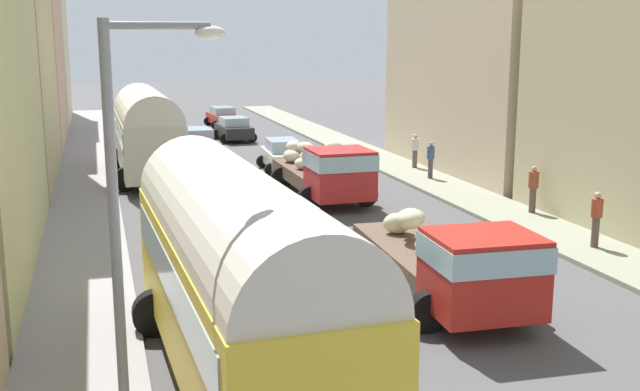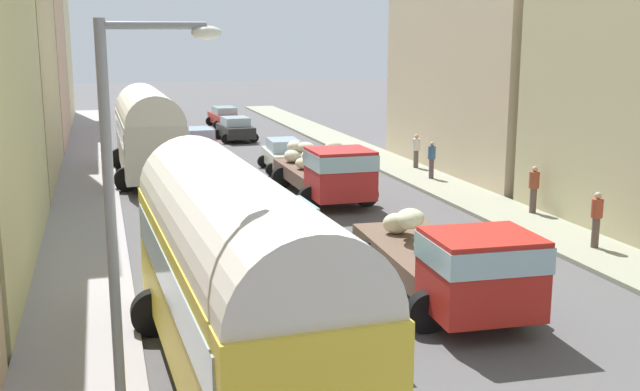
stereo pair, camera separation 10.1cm
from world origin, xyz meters
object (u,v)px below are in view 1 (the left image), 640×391
object	(u,v)px
parked_bus_1	(147,130)
pedestrian_1	(415,150)
cargo_truck_1	(327,170)
car_0	(283,155)
car_3	(331,304)
car_2	(223,117)
pedestrian_4	(431,159)
parked_bus_0	(237,269)
car_4	(287,228)
pedestrian_0	(533,188)
car_5	(198,143)
car_1	(234,129)
streetlamp_near	(130,204)
pedestrian_2	(596,218)
cargo_truck_0	(453,260)

from	to	relation	value
parked_bus_1	pedestrian_1	world-z (taller)	parked_bus_1
cargo_truck_1	car_0	world-z (taller)	cargo_truck_1
car_3	parked_bus_1	bearing A→B (deg)	96.54
car_2	pedestrian_4	distance (m)	23.79
parked_bus_1	car_3	xyz separation A→B (m)	(2.33, -20.34, -1.39)
parked_bus_1	parked_bus_0	bearing A→B (deg)	-89.74
parked_bus_0	car_4	size ratio (longest dim) A/B	2.55
cargo_truck_1	pedestrian_0	size ratio (longest dim) A/B	4.04
car_5	pedestrian_4	xyz separation A→B (m)	(9.01, -9.36, 0.22)
car_1	streetlamp_near	world-z (taller)	streetlamp_near
car_5	pedestrian_2	xyz separation A→B (m)	(9.00, -21.08, 0.25)
car_3	car_0	bearing A→B (deg)	79.15
cargo_truck_1	pedestrian_4	distance (m)	6.13
parked_bus_0	car_2	world-z (taller)	parked_bus_0
parked_bus_0	parked_bus_1	world-z (taller)	parked_bus_0
parked_bus_1	car_1	distance (m)	12.86
car_5	pedestrian_0	world-z (taller)	pedestrian_0
cargo_truck_1	car_4	world-z (taller)	cargo_truck_1
cargo_truck_1	car_3	xyz separation A→B (m)	(-3.99, -13.43, -0.39)
pedestrian_1	streetlamp_near	distance (m)	26.35
parked_bus_0	pedestrian_2	bearing A→B (deg)	26.52
cargo_truck_1	car_3	world-z (taller)	cargo_truck_1
cargo_truck_0	car_4	size ratio (longest dim) A/B	1.89
cargo_truck_0	car_3	world-z (taller)	cargo_truck_0
car_1	parked_bus_1	bearing A→B (deg)	-117.54
parked_bus_0	streetlamp_near	world-z (taller)	streetlamp_near
parked_bus_0	pedestrian_4	bearing A→B (deg)	56.18
car_2	streetlamp_near	size ratio (longest dim) A/B	0.65
parked_bus_1	pedestrian_0	xyz separation A→B (m)	(12.57, -11.52, -1.17)
parked_bus_1	car_4	size ratio (longest dim) A/B	2.41
car_1	car_3	xyz separation A→B (m)	(-3.58, -31.67, 0.08)
pedestrian_1	pedestrian_4	distance (m)	2.81
car_4	pedestrian_1	bearing A→B (deg)	52.49
car_3	car_4	world-z (taller)	car_3
cargo_truck_0	pedestrian_1	bearing A→B (deg)	69.28
car_3	streetlamp_near	world-z (taller)	streetlamp_near
car_5	pedestrian_2	bearing A→B (deg)	-66.88
car_2	pedestrian_0	distance (m)	30.94
pedestrian_0	streetlamp_near	bearing A→B (deg)	-139.70
parked_bus_1	car_4	distance (m)	14.09
pedestrian_2	pedestrian_0	bearing A→B (deg)	81.31
cargo_truck_0	car_1	bearing A→B (deg)	89.57
car_5	pedestrian_0	distance (m)	19.16
pedestrian_1	pedestrian_2	world-z (taller)	pedestrian_2
cargo_truck_0	car_0	world-z (taller)	cargo_truck_0
car_3	car_4	size ratio (longest dim) A/B	0.96
car_2	car_3	world-z (taller)	car_3
pedestrian_0	pedestrian_4	bearing A→B (deg)	95.46
cargo_truck_0	pedestrian_2	distance (m)	6.95
parked_bus_0	car_4	world-z (taller)	parked_bus_0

